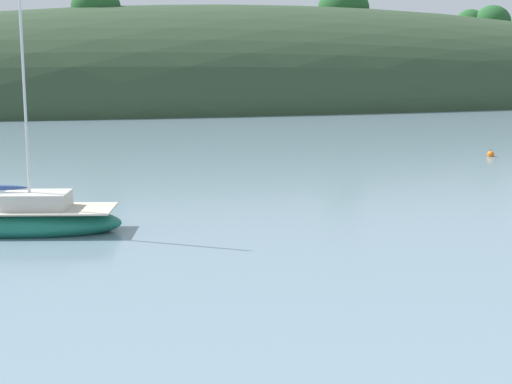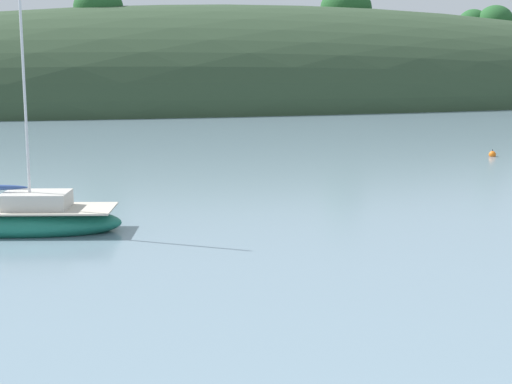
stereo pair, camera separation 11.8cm
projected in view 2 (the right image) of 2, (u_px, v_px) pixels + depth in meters
name	position (u px, v px, depth m)	size (l,w,h in m)	color
far_shoreline_hill	(277.00, 105.00, 99.31)	(150.00, 36.00, 28.60)	#2D422B
sailboat_teal_outer	(22.00, 220.00, 26.54)	(7.41, 4.32, 8.52)	#196B56
mooring_buoy_channel	(492.00, 155.00, 47.16)	(0.44, 0.44, 0.54)	orange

